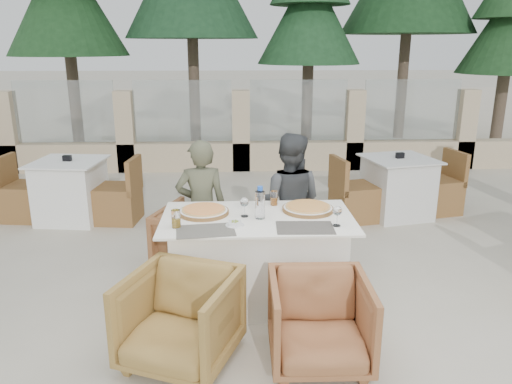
{
  "coord_description": "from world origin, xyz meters",
  "views": [
    {
      "loc": [
        -0.12,
        -3.88,
        2.15
      ],
      "look_at": [
        0.07,
        0.34,
        0.9
      ],
      "focal_mm": 35.0,
      "sensor_mm": 36.0,
      "label": 1
    }
  ],
  "objects_px": {
    "pizza_right": "(308,208)",
    "beer_glass_right": "(274,198)",
    "water_bottle": "(260,202)",
    "armchair_near_right": "(320,322)",
    "diner_right": "(289,203)",
    "armchair_far_left": "(199,240)",
    "bg_table_a": "(71,191)",
    "olive_dish": "(235,223)",
    "wine_glass_corner": "(337,215)",
    "pizza_left": "(204,211)",
    "armchair_far_right": "(280,237)",
    "bg_table_b": "(397,187)",
    "dining_table": "(258,260)",
    "wine_glass_centre": "(244,206)",
    "diner_left": "(202,208)",
    "beer_glass_left": "(176,219)"
  },
  "relations": [
    {
      "from": "olive_dish",
      "to": "diner_right",
      "type": "bearing_deg",
      "value": 58.24
    },
    {
      "from": "beer_glass_left",
      "to": "bg_table_b",
      "type": "relative_size",
      "value": 0.09
    },
    {
      "from": "beer_glass_right",
      "to": "armchair_near_right",
      "type": "bearing_deg",
      "value": -79.66
    },
    {
      "from": "wine_glass_corner",
      "to": "olive_dish",
      "type": "xyz_separation_m",
      "value": [
        -0.81,
        0.04,
        -0.07
      ]
    },
    {
      "from": "wine_glass_corner",
      "to": "armchair_near_right",
      "type": "distance_m",
      "value": 0.9
    },
    {
      "from": "armchair_far_left",
      "to": "armchair_near_right",
      "type": "relative_size",
      "value": 1.06
    },
    {
      "from": "water_bottle",
      "to": "armchair_near_right",
      "type": "height_order",
      "value": "water_bottle"
    },
    {
      "from": "beer_glass_right",
      "to": "armchair_far_right",
      "type": "height_order",
      "value": "beer_glass_right"
    },
    {
      "from": "beer_glass_right",
      "to": "bg_table_a",
      "type": "distance_m",
      "value": 3.09
    },
    {
      "from": "water_bottle",
      "to": "armchair_far_right",
      "type": "distance_m",
      "value": 0.98
    },
    {
      "from": "wine_glass_corner",
      "to": "armchair_near_right",
      "type": "height_order",
      "value": "wine_glass_corner"
    },
    {
      "from": "pizza_left",
      "to": "diner_right",
      "type": "bearing_deg",
      "value": 34.69
    },
    {
      "from": "wine_glass_centre",
      "to": "armchair_far_left",
      "type": "xyz_separation_m",
      "value": [
        -0.43,
        0.57,
        -0.53
      ]
    },
    {
      "from": "pizza_right",
      "to": "diner_right",
      "type": "height_order",
      "value": "diner_right"
    },
    {
      "from": "dining_table",
      "to": "beer_glass_left",
      "type": "relative_size",
      "value": 11.16
    },
    {
      "from": "pizza_right",
      "to": "beer_glass_right",
      "type": "bearing_deg",
      "value": 148.5
    },
    {
      "from": "water_bottle",
      "to": "diner_right",
      "type": "relative_size",
      "value": 0.2
    },
    {
      "from": "armchair_far_left",
      "to": "armchair_near_right",
      "type": "bearing_deg",
      "value": 141.75
    },
    {
      "from": "pizza_left",
      "to": "armchair_far_right",
      "type": "distance_m",
      "value": 1.05
    },
    {
      "from": "wine_glass_corner",
      "to": "armchair_far_left",
      "type": "bearing_deg",
      "value": 144.37
    },
    {
      "from": "dining_table",
      "to": "diner_right",
      "type": "height_order",
      "value": "diner_right"
    },
    {
      "from": "pizza_left",
      "to": "bg_table_a",
      "type": "bearing_deg",
      "value": 130.82
    },
    {
      "from": "olive_dish",
      "to": "beer_glass_right",
      "type": "bearing_deg",
      "value": 55.77
    },
    {
      "from": "beer_glass_right",
      "to": "water_bottle",
      "type": "bearing_deg",
      "value": -112.15
    },
    {
      "from": "olive_dish",
      "to": "bg_table_b",
      "type": "bearing_deg",
      "value": 48.41
    },
    {
      "from": "dining_table",
      "to": "diner_right",
      "type": "bearing_deg",
      "value": 62.82
    },
    {
      "from": "water_bottle",
      "to": "armchair_far_right",
      "type": "relative_size",
      "value": 0.41
    },
    {
      "from": "pizza_right",
      "to": "armchair_far_left",
      "type": "height_order",
      "value": "pizza_right"
    },
    {
      "from": "bg_table_b",
      "to": "beer_glass_right",
      "type": "bearing_deg",
      "value": -145.81
    },
    {
      "from": "wine_glass_centre",
      "to": "beer_glass_left",
      "type": "distance_m",
      "value": 0.59
    },
    {
      "from": "pizza_left",
      "to": "beer_glass_left",
      "type": "bearing_deg",
      "value": -121.96
    },
    {
      "from": "olive_dish",
      "to": "diner_left",
      "type": "relative_size",
      "value": 0.08
    },
    {
      "from": "beer_glass_right",
      "to": "diner_right",
      "type": "distance_m",
      "value": 0.4
    },
    {
      "from": "wine_glass_centre",
      "to": "diner_left",
      "type": "relative_size",
      "value": 0.14
    },
    {
      "from": "bg_table_b",
      "to": "diner_left",
      "type": "bearing_deg",
      "value": -159.28
    },
    {
      "from": "armchair_far_right",
      "to": "bg_table_a",
      "type": "relative_size",
      "value": 0.41
    },
    {
      "from": "pizza_right",
      "to": "diner_left",
      "type": "relative_size",
      "value": 0.34
    },
    {
      "from": "wine_glass_corner",
      "to": "olive_dish",
      "type": "height_order",
      "value": "wine_glass_corner"
    },
    {
      "from": "pizza_right",
      "to": "armchair_far_left",
      "type": "relative_size",
      "value": 0.6
    },
    {
      "from": "water_bottle",
      "to": "armchair_far_left",
      "type": "distance_m",
      "value": 1.01
    },
    {
      "from": "dining_table",
      "to": "olive_dish",
      "type": "height_order",
      "value": "olive_dish"
    },
    {
      "from": "pizza_left",
      "to": "armchair_near_right",
      "type": "bearing_deg",
      "value": -50.35
    },
    {
      "from": "beer_glass_left",
      "to": "olive_dish",
      "type": "xyz_separation_m",
      "value": [
        0.46,
        0.02,
        -0.05
      ]
    },
    {
      "from": "olive_dish",
      "to": "bg_table_a",
      "type": "bearing_deg",
      "value": 130.86
    },
    {
      "from": "armchair_far_left",
      "to": "bg_table_a",
      "type": "bearing_deg",
      "value": -22.8
    },
    {
      "from": "dining_table",
      "to": "beer_glass_left",
      "type": "bearing_deg",
      "value": -161.92
    },
    {
      "from": "armchair_far_right",
      "to": "diner_right",
      "type": "height_order",
      "value": "diner_right"
    },
    {
      "from": "pizza_left",
      "to": "pizza_right",
      "type": "height_order",
      "value": "pizza_right"
    },
    {
      "from": "pizza_left",
      "to": "armchair_far_left",
      "type": "bearing_deg",
      "value": 99.91
    },
    {
      "from": "wine_glass_corner",
      "to": "olive_dish",
      "type": "distance_m",
      "value": 0.81
    }
  ]
}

